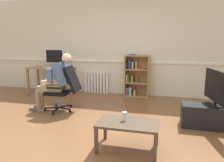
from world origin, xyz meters
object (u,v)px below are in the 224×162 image
object	(u,v)px
radiator	(97,83)
drinking_glass	(125,116)
tv_stand	(214,117)
keyboard	(49,68)
imac_monitor	(54,57)
coffee_table	(128,126)
computer_mouse	(57,68)
tv_screen	(217,88)
office_chair	(65,87)
bookshelf	(135,76)
computer_desk	(51,71)
person_seated	(56,81)

from	to	relation	value
radiator	drinking_glass	distance (m)	3.29
drinking_glass	tv_stand	bearing A→B (deg)	37.74
keyboard	radiator	size ratio (longest dim) A/B	0.52
keyboard	imac_monitor	bearing A→B (deg)	73.34
tv_stand	coffee_table	bearing A→B (deg)	-139.96
computer_mouse	coffee_table	xyz separation A→B (m)	(2.43, -2.50, -0.43)
imac_monitor	drinking_glass	xyz separation A→B (m)	(2.55, -2.65, -0.59)
tv_screen	drinking_glass	world-z (taller)	tv_screen
keyboard	office_chair	xyz separation A→B (m)	(1.07, -1.19, -0.24)
office_chair	tv_stand	xyz separation A→B (m)	(2.91, -0.18, -0.33)
bookshelf	drinking_glass	bearing A→B (deg)	-84.68
computer_desk	office_chair	world-z (taller)	office_chair
computer_desk	radiator	xyz separation A→B (m)	(1.21, 0.39, -0.34)
radiator	coffee_table	bearing A→B (deg)	-64.09
computer_mouse	tv_screen	bearing A→B (deg)	-20.39
computer_mouse	tv_stand	distance (m)	4.04
imac_monitor	computer_mouse	size ratio (longest dim) A/B	5.49
radiator	tv_stand	world-z (taller)	radiator
office_chair	coffee_table	xyz separation A→B (m)	(1.59, -1.29, -0.18)
bookshelf	person_seated	distance (m)	2.20
tv_screen	coffee_table	size ratio (longest dim) A/B	1.08
office_chair	drinking_glass	bearing A→B (deg)	46.01
radiator	office_chair	size ratio (longest dim) A/B	0.73
keyboard	tv_stand	size ratio (longest dim) A/B	0.34
computer_mouse	imac_monitor	bearing A→B (deg)	131.24
radiator	computer_mouse	bearing A→B (deg)	-152.17
bookshelf	coffee_table	distance (m)	2.94
keyboard	coffee_table	xyz separation A→B (m)	(2.67, -2.48, -0.42)
coffee_table	computer_mouse	bearing A→B (deg)	134.17
imac_monitor	person_seated	xyz separation A→B (m)	(0.82, -1.42, -0.39)
office_chair	keyboard	bearing A→B (deg)	-142.95
computer_mouse	person_seated	distance (m)	1.39
computer_mouse	tv_screen	size ratio (longest dim) A/B	0.11
computer_mouse	tv_screen	xyz separation A→B (m)	(3.75, -1.39, -0.06)
coffee_table	bookshelf	bearing A→B (deg)	96.33
imac_monitor	tv_screen	bearing A→B (deg)	-22.08
imac_monitor	drinking_glass	distance (m)	3.72
drinking_glass	computer_desk	bearing A→B (deg)	135.50
imac_monitor	computer_desk	bearing A→B (deg)	-134.29
computer_desk	radiator	bearing A→B (deg)	17.80
bookshelf	tv_stand	size ratio (longest dim) A/B	1.06
office_chair	coffee_table	world-z (taller)	office_chair
tv_screen	radiator	bearing A→B (deg)	43.72
computer_desk	computer_mouse	world-z (taller)	computer_mouse
computer_mouse	tv_screen	distance (m)	4.00
keyboard	drinking_glass	bearing A→B (deg)	-43.01
tv_stand	tv_screen	world-z (taller)	tv_screen
office_chair	person_seated	xyz separation A→B (m)	(-0.19, -0.02, 0.13)
person_seated	computer_mouse	bearing A→B (deg)	-157.27
tv_stand	tv_screen	bearing A→B (deg)	11.89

